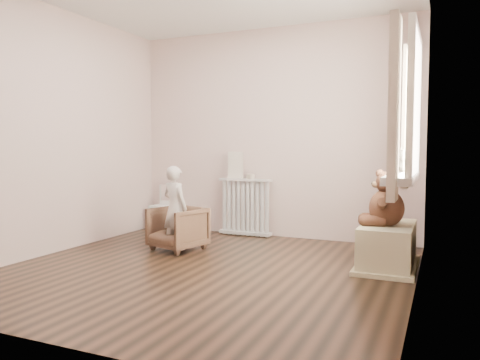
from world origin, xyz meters
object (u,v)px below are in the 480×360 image
at_px(toy_vanity, 166,209).
at_px(armchair, 178,228).
at_px(radiator, 245,205).
at_px(plush_cat, 405,161).
at_px(child, 175,208).
at_px(toy_bench, 388,246).
at_px(teddy_bear, 387,197).

distance_m(toy_vanity, armchair, 1.32).
relative_size(radiator, plush_cat, 2.91).
distance_m(armchair, child, 0.24).
distance_m(radiator, plush_cat, 2.29).
bearing_deg(toy_bench, toy_vanity, 163.54).
bearing_deg(plush_cat, toy_bench, 168.51).
bearing_deg(plush_cat, toy_vanity, 175.89).
bearing_deg(child, plush_cat, -159.97).
xyz_separation_m(armchair, teddy_bear, (2.18, 0.07, 0.43)).
bearing_deg(armchair, teddy_bear, 18.58).
bearing_deg(teddy_bear, toy_bench, 74.31).
distance_m(toy_vanity, toy_bench, 3.13).
relative_size(armchair, teddy_bear, 1.03).
height_order(toy_vanity, child, child).
height_order(teddy_bear, plush_cat, plush_cat).
height_order(toy_vanity, armchair, toy_vanity).
height_order(radiator, child, child).
relative_size(toy_vanity, teddy_bear, 1.20).
xyz_separation_m(armchair, plush_cat, (2.33, 0.09, 0.76)).
xyz_separation_m(toy_vanity, child, (0.82, -1.09, 0.20)).
xyz_separation_m(radiator, armchair, (-0.35, -1.07, -0.15)).
xyz_separation_m(armchair, toy_bench, (2.19, 0.15, -0.04)).
height_order(toy_bench, plush_cat, plush_cat).
bearing_deg(armchair, plush_cat, 18.80).
xyz_separation_m(armchair, child, (0.00, -0.05, 0.23)).
bearing_deg(toy_vanity, plush_cat, -16.82).
bearing_deg(toy_bench, teddy_bear, -96.59).
bearing_deg(radiator, toy_vanity, -178.53).
distance_m(armchair, plush_cat, 2.45).
height_order(radiator, armchair, radiator).
distance_m(armchair, teddy_bear, 2.22).
height_order(toy_vanity, teddy_bear, teddy_bear).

